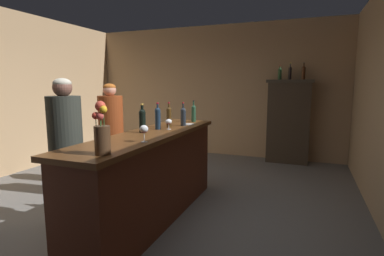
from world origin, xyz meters
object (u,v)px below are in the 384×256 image
at_px(bar_counter, 151,177).
at_px(display_bottle_center, 304,72).
at_px(wine_bottle_malbec, 158,117).
at_px(wine_glass_front, 144,130).
at_px(wine_glass_rear, 158,119).
at_px(cheese_plate, 189,124).
at_px(display_cabinet, 288,120).
at_px(wine_bottle_riesling, 169,116).
at_px(display_bottle_midleft, 290,72).
at_px(patron_redhead, 66,146).
at_px(wine_bottle_chardonnay, 194,113).
at_px(patron_by_cabinet, 110,131).
at_px(display_bottle_left, 280,73).
at_px(wine_bottle_pinot, 183,116).
at_px(patron_in_navy, 111,136).
at_px(wine_glass_mid, 169,122).
at_px(wine_bottle_rose, 142,119).
at_px(flower_arrangement, 102,132).

distance_m(bar_counter, display_bottle_center, 3.93).
height_order(wine_bottle_malbec, wine_glass_front, wine_bottle_malbec).
bearing_deg(wine_glass_rear, cheese_plate, 54.03).
xyz_separation_m(bar_counter, display_cabinet, (1.33, 3.36, 0.35)).
bearing_deg(wine_bottle_riesling, cheese_plate, 66.16).
distance_m(display_bottle_midleft, patron_redhead, 4.46).
xyz_separation_m(wine_bottle_chardonnay, patron_redhead, (-0.93, -1.58, -0.27)).
relative_size(cheese_plate, display_bottle_center, 0.47).
distance_m(display_bottle_midleft, patron_by_cabinet, 3.67).
bearing_deg(display_bottle_left, wine_bottle_riesling, -110.97).
bearing_deg(wine_bottle_pinot, patron_in_navy, -165.87).
bearing_deg(cheese_plate, patron_in_navy, -160.23).
bearing_deg(patron_redhead, display_bottle_center, 36.42).
height_order(wine_glass_rear, cheese_plate, wine_glass_rear).
bearing_deg(wine_glass_mid, cheese_plate, 81.08).
height_order(wine_bottle_rose, display_bottle_midleft, display_bottle_midleft).
bearing_deg(wine_bottle_rose, cheese_plate, 72.78).
xyz_separation_m(wine_bottle_rose, flower_arrangement, (0.26, -1.06, 0.03)).
distance_m(display_bottle_left, display_bottle_center, 0.45).
xyz_separation_m(wine_bottle_rose, display_bottle_left, (1.21, 3.37, 0.62)).
bearing_deg(flower_arrangement, patron_redhead, 147.85).
xyz_separation_m(wine_bottle_malbec, cheese_plate, (0.20, 0.53, -0.15)).
distance_m(cheese_plate, patron_in_navy, 1.10).
relative_size(wine_bottle_pinot, wine_glass_rear, 2.15).
height_order(wine_bottle_pinot, wine_glass_rear, wine_bottle_pinot).
bearing_deg(wine_glass_front, wine_bottle_malbec, 108.61).
bearing_deg(cheese_plate, flower_arrangement, -89.71).
relative_size(wine_bottle_pinot, wine_glass_mid, 2.47).
xyz_separation_m(wine_glass_front, wine_glass_rear, (-0.33, 0.93, -0.01)).
height_order(display_bottle_center, patron_redhead, display_bottle_center).
bearing_deg(display_bottle_midleft, display_cabinet, 0.00).
height_order(wine_bottle_rose, patron_by_cabinet, patron_by_cabinet).
bearing_deg(wine_bottle_pinot, wine_bottle_rose, -107.54).
bearing_deg(display_bottle_midleft, wine_bottle_rose, -112.70).
xyz_separation_m(wine_bottle_chardonnay, display_bottle_center, (1.47, 2.22, 0.65)).
height_order(wine_bottle_malbec, wine_glass_rear, wine_bottle_malbec).
xyz_separation_m(wine_bottle_malbec, patron_in_navy, (-0.82, 0.16, -0.32)).
relative_size(flower_arrangement, display_bottle_midleft, 1.26).
bearing_deg(flower_arrangement, wine_bottle_malbec, 98.98).
height_order(patron_by_cabinet, patron_redhead, patron_redhead).
relative_size(display_cabinet, wine_bottle_chardonnay, 5.34).
bearing_deg(wine_glass_mid, flower_arrangement, -86.51).
distance_m(wine_bottle_pinot, wine_bottle_rose, 0.73).
distance_m(bar_counter, display_bottle_midleft, 3.84).
bearing_deg(wine_bottle_rose, wine_glass_mid, 62.05).
bearing_deg(wine_bottle_malbec, wine_bottle_riesling, 73.72).
bearing_deg(patron_redhead, wine_glass_rear, 28.82).
bearing_deg(cheese_plate, patron_by_cabinet, 176.65).
bearing_deg(patron_by_cabinet, display_bottle_center, 59.99).
distance_m(wine_bottle_chardonnay, wine_glass_mid, 0.82).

